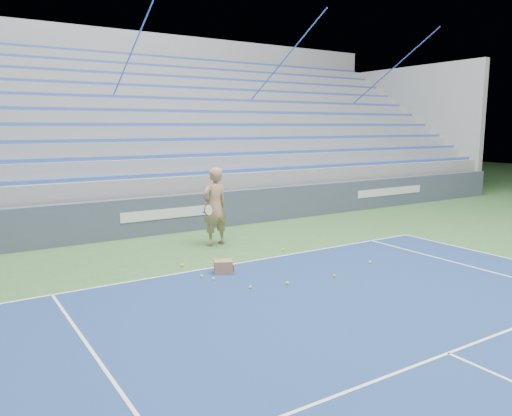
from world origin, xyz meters
The scene contains 12 objects.
sponsor_barrier centered at (0.00, 15.88, 0.55)m, with size 30.00×0.32×1.10m.
bleachers centered at (0.00, 21.60, 2.36)m, with size 31.00×9.15×7.30m.
tennis_player centered at (0.31, 13.80, 1.03)m, with size 1.01×0.91×2.05m.
ball_box centered at (-0.76, 11.41, 0.14)m, with size 0.46×0.42×0.29m.
tennis_ball_0 centered at (-1.29, 12.36, 0.03)m, with size 0.07×0.07×0.07m, color #CFED30.
tennis_ball_1 centered at (-0.82, 10.22, 0.03)m, with size 0.07×0.07×0.07m, color #CFED30.
tennis_ball_2 centered at (-0.07, 10.05, 0.03)m, with size 0.07×0.07×0.07m, color #CFED30.
tennis_ball_3 centered at (-1.17, 11.09, 0.03)m, with size 0.07×0.07×0.07m, color #CFED30.
tennis_ball_4 centered at (1.04, 9.92, 0.03)m, with size 0.07×0.07×0.07m, color #CFED30.
tennis_ball_5 centered at (1.43, 12.29, 0.03)m, with size 0.07×0.07×0.07m, color #CFED30.
tennis_ball_6 centered at (-1.29, 11.38, 0.03)m, with size 0.07×0.07×0.07m, color #CFED30.
tennis_ball_7 centered at (2.42, 10.27, 0.03)m, with size 0.07×0.07×0.07m, color #CFED30.
Camera 1 is at (-5.70, 2.40, 3.10)m, focal length 35.00 mm.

